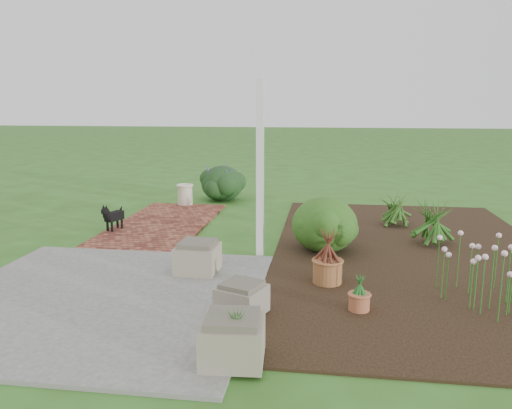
# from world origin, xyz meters

# --- Properties ---
(ground) EXTENTS (80.00, 80.00, 0.00)m
(ground) POSITION_xyz_m (0.00, 0.00, 0.00)
(ground) COLOR #365C1D
(ground) RESTS_ON ground
(concrete_patio) EXTENTS (3.50, 3.50, 0.04)m
(concrete_patio) POSITION_xyz_m (-1.25, -1.75, 0.02)
(concrete_patio) COLOR #60605D
(concrete_patio) RESTS_ON ground
(brick_path) EXTENTS (1.60, 3.50, 0.04)m
(brick_path) POSITION_xyz_m (-1.70, 1.75, 0.02)
(brick_path) COLOR #5D261D
(brick_path) RESTS_ON ground
(garden_bed) EXTENTS (4.00, 7.00, 0.03)m
(garden_bed) POSITION_xyz_m (2.50, 0.50, 0.01)
(garden_bed) COLOR black
(garden_bed) RESTS_ON ground
(veranda_post) EXTENTS (0.10, 0.10, 2.50)m
(veranda_post) POSITION_xyz_m (0.30, 0.10, 1.25)
(veranda_post) COLOR white
(veranda_post) RESTS_ON ground
(stone_trough_near) EXTENTS (0.55, 0.55, 0.34)m
(stone_trough_near) POSITION_xyz_m (0.48, -2.94, 0.21)
(stone_trough_near) COLOR gray
(stone_trough_near) RESTS_ON concrete_patio
(stone_trough_mid) EXTENTS (0.56, 0.56, 0.29)m
(stone_trough_mid) POSITION_xyz_m (0.39, -1.99, 0.18)
(stone_trough_mid) COLOR #796B5E
(stone_trough_mid) RESTS_ON concrete_patio
(stone_trough_far) EXTENTS (0.53, 0.53, 0.34)m
(stone_trough_far) POSITION_xyz_m (-0.39, -0.77, 0.21)
(stone_trough_far) COLOR gray
(stone_trough_far) RESTS_ON concrete_patio
(black_dog) EXTENTS (0.26, 0.48, 0.43)m
(black_dog) POSITION_xyz_m (-2.36, 1.10, 0.29)
(black_dog) COLOR black
(black_dog) RESTS_ON brick_path
(cream_ceramic_urn) EXTENTS (0.34, 0.34, 0.42)m
(cream_ceramic_urn) POSITION_xyz_m (-1.76, 3.43, 0.25)
(cream_ceramic_urn) COLOR beige
(cream_ceramic_urn) RESTS_ON brick_path
(evergreen_shrub) EXTENTS (1.24, 1.24, 0.82)m
(evergreen_shrub) POSITION_xyz_m (1.21, 0.45, 0.44)
(evergreen_shrub) COLOR #1A3811
(evergreen_shrub) RESTS_ON garden_bed
(agapanthus_clump_back) EXTENTS (1.03, 1.03, 0.84)m
(agapanthus_clump_back) POSITION_xyz_m (2.85, 0.99, 0.45)
(agapanthus_clump_back) COLOR #113B13
(agapanthus_clump_back) RESTS_ON garden_bed
(agapanthus_clump_front) EXTENTS (0.93, 0.93, 0.69)m
(agapanthus_clump_front) POSITION_xyz_m (2.44, 2.17, 0.38)
(agapanthus_clump_front) COLOR #18370F
(agapanthus_clump_front) RESTS_ON garden_bed
(pink_flower_patch) EXTENTS (1.22, 1.22, 0.71)m
(pink_flower_patch) POSITION_xyz_m (2.99, -1.34, 0.39)
(pink_flower_patch) COLOR #113D0F
(pink_flower_patch) RESTS_ON garden_bed
(terracotta_pot_bronze) EXTENTS (0.46, 0.46, 0.29)m
(terracotta_pot_bronze) POSITION_xyz_m (1.26, -0.92, 0.17)
(terracotta_pot_bronze) COLOR #935B31
(terracotta_pot_bronze) RESTS_ON garden_bed
(terracotta_pot_small_left) EXTENTS (0.28, 0.28, 0.18)m
(terracotta_pot_small_left) POSITION_xyz_m (1.59, -1.71, 0.12)
(terracotta_pot_small_left) COLOR #AB5C3A
(terracotta_pot_small_left) RESTS_ON garden_bed
(terracotta_pot_small_right) EXTENTS (0.31, 0.31, 0.23)m
(terracotta_pot_small_right) POSITION_xyz_m (0.52, -2.98, 0.14)
(terracotta_pot_small_right) COLOR #B3513C
(terracotta_pot_small_right) RESTS_ON garden_bed
(purple_flowering_bush) EXTENTS (1.11, 1.11, 0.81)m
(purple_flowering_bush) POSITION_xyz_m (-1.12, 4.23, 0.40)
(purple_flowering_bush) COLOR black
(purple_flowering_bush) RESTS_ON ground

